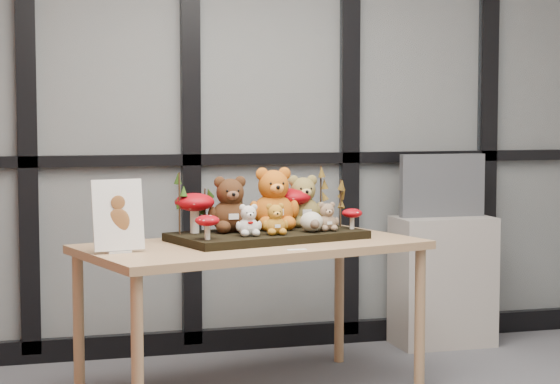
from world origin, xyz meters
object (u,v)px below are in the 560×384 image
object	(u,v)px
bear_tan_back	(303,198)
bear_white_bow	(248,218)
diorama_tray	(267,236)
bear_beige_small	(327,215)
bear_small_yellow	(275,217)
mushroom_front_right	(352,218)
mushroom_front_left	(207,226)
cabinet	(443,281)
plush_cream_hedgehog	(311,221)
bear_pooh_yellow	(273,195)
mushroom_back_right	(292,205)
sign_holder	(118,218)
mushroom_back_left	(195,211)
monitor	(442,185)
bear_brown_medium	(230,201)
display_table	(252,257)

from	to	relation	value
bear_tan_back	bear_white_bow	bearing A→B (deg)	-154.30
diorama_tray	bear_beige_small	world-z (taller)	bear_beige_small
bear_small_yellow	mushroom_front_right	distance (m)	0.43
mushroom_front_left	cabinet	world-z (taller)	mushroom_front_left
plush_cream_hedgehog	mushroom_front_right	size ratio (longest dim) A/B	0.97
bear_pooh_yellow	mushroom_back_right	world-z (taller)	bear_pooh_yellow
mushroom_front_right	bear_tan_back	bearing A→B (deg)	135.94
bear_beige_small	sign_holder	xyz separation A→B (m)	(-1.00, -0.20, 0.03)
diorama_tray	bear_small_yellow	size ratio (longest dim) A/B	5.56
sign_holder	bear_beige_small	bearing A→B (deg)	1.19
mushroom_back_right	sign_holder	world-z (taller)	sign_holder
plush_cream_hedgehog	mushroom_back_left	size ratio (longest dim) A/B	0.51
diorama_tray	mushroom_front_right	distance (m)	0.42
monitor	diorama_tray	bearing A→B (deg)	-151.25
bear_brown_medium	bear_beige_small	bearing A→B (deg)	-26.51
monitor	bear_pooh_yellow	bearing A→B (deg)	-153.97
diorama_tray	mushroom_front_left	xyz separation A→B (m)	(-0.33, -0.21, 0.08)
bear_small_yellow	diorama_tray	bearing A→B (deg)	77.00
diorama_tray	monitor	distance (m)	1.36
cabinet	monitor	xyz separation A→B (m)	(-0.00, 0.02, 0.54)
bear_pooh_yellow	bear_small_yellow	size ratio (longest dim) A/B	2.05
bear_white_bow	mushroom_front_left	size ratio (longest dim) A/B	1.32
bear_white_bow	monitor	size ratio (longest dim) A/B	0.32
mushroom_back_right	monitor	distance (m)	1.13
bear_beige_small	mushroom_back_left	world-z (taller)	mushroom_back_left
bear_beige_small	cabinet	world-z (taller)	bear_beige_small
display_table	bear_tan_back	xyz separation A→B (m)	(0.32, 0.26, 0.24)
bear_brown_medium	bear_beige_small	size ratio (longest dim) A/B	1.92
bear_small_yellow	mushroom_front_right	size ratio (longest dim) A/B	1.46
bear_tan_back	mushroom_back_right	distance (m)	0.07
bear_tan_back	bear_white_bow	size ratio (longest dim) A/B	1.73
display_table	bear_tan_back	size ratio (longest dim) A/B	6.12
sign_holder	diorama_tray	bearing A→B (deg)	8.37
bear_beige_small	bear_tan_back	bearing A→B (deg)	87.75
sign_holder	monitor	world-z (taller)	monitor
monitor	bear_small_yellow	bearing A→B (deg)	-147.01
diorama_tray	bear_tan_back	bearing A→B (deg)	22.73
plush_cream_hedgehog	monitor	xyz separation A→B (m)	(0.99, 0.71, 0.09)
bear_brown_medium	sign_holder	world-z (taller)	bear_brown_medium
plush_cream_hedgehog	mushroom_front_left	bearing A→B (deg)	179.75
bear_brown_medium	bear_tan_back	world-z (taller)	bear_brown_medium
mushroom_back_left	diorama_tray	bearing A→B (deg)	-7.32
bear_beige_small	sign_holder	world-z (taller)	sign_holder
bear_brown_medium	sign_holder	bearing A→B (deg)	-168.07
bear_tan_back	mushroom_back_left	world-z (taller)	bear_tan_back
plush_cream_hedgehog	bear_pooh_yellow	bearing A→B (deg)	114.96
sign_holder	mushroom_back_left	bearing A→B (deg)	26.38
bear_brown_medium	mushroom_back_left	bearing A→B (deg)	165.34
bear_beige_small	monitor	size ratio (longest dim) A/B	0.30
bear_pooh_yellow	bear_white_bow	xyz separation A→B (m)	(-0.18, -0.23, -0.08)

